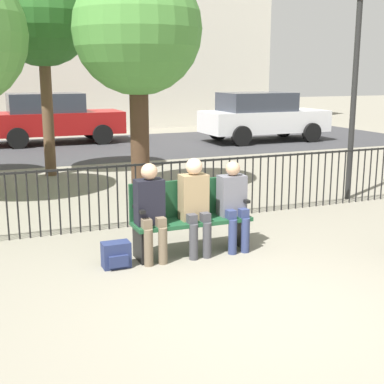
{
  "coord_description": "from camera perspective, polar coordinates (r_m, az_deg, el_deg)",
  "views": [
    {
      "loc": [
        -2.47,
        -4.21,
        2.25
      ],
      "look_at": [
        0.0,
        1.79,
        0.8
      ],
      "focal_mm": 50.0,
      "sensor_mm": 36.0,
      "label": 1
    }
  ],
  "objects": [
    {
      "name": "seated_person_1",
      "position": [
        6.64,
        0.32,
        -1.03
      ],
      "size": [
        0.34,
        0.39,
        1.23
      ],
      "color": "#3D3D42",
      "rests_on": "ground"
    },
    {
      "name": "ground_plane",
      "position": [
        5.37,
        7.47,
        -12.27
      ],
      "size": [
        80.0,
        80.0,
        0.0
      ],
      "primitive_type": "plane",
      "color": "gray"
    },
    {
      "name": "park_bench",
      "position": [
        6.79,
        -0.25,
        -2.45
      ],
      "size": [
        1.51,
        0.45,
        0.92
      ],
      "color": "#194728",
      "rests_on": "ground"
    },
    {
      "name": "backpack",
      "position": [
        6.4,
        -8.09,
        -6.67
      ],
      "size": [
        0.33,
        0.24,
        0.31
      ],
      "color": "navy",
      "rests_on": "ground"
    },
    {
      "name": "street_surface",
      "position": [
        16.55,
        -13.64,
        4.43
      ],
      "size": [
        24.0,
        6.0,
        0.01
      ],
      "color": "#333335",
      "rests_on": "ground"
    },
    {
      "name": "lamp_post",
      "position": [
        9.95,
        17.12,
        13.35
      ],
      "size": [
        0.28,
        0.28,
        3.76
      ],
      "color": "black",
      "rests_on": "ground"
    },
    {
      "name": "fence_railing",
      "position": [
        8.02,
        -4.07,
        0.4
      ],
      "size": [
        9.01,
        0.03,
        0.95
      ],
      "color": "black",
      "rests_on": "ground"
    },
    {
      "name": "tree_1",
      "position": [
        10.14,
        -5.83,
        16.65
      ],
      "size": [
        2.37,
        2.37,
        4.2
      ],
      "color": "#422D1E",
      "rests_on": "ground"
    },
    {
      "name": "tree_3",
      "position": [
        12.29,
        -15.73,
        17.75
      ],
      "size": [
        2.22,
        2.22,
        4.59
      ],
      "color": "brown",
      "rests_on": "ground"
    },
    {
      "name": "seated_person_0",
      "position": [
        6.44,
        -4.44,
        -1.63
      ],
      "size": [
        0.34,
        0.39,
        1.2
      ],
      "color": "brown",
      "rests_on": "ground"
    },
    {
      "name": "parked_car_1",
      "position": [
        18.16,
        7.49,
        8.04
      ],
      "size": [
        4.2,
        1.94,
        1.62
      ],
      "color": "silver",
      "rests_on": "ground"
    },
    {
      "name": "parked_car_0",
      "position": [
        18.0,
        -14.57,
        7.7
      ],
      "size": [
        4.2,
        1.94,
        1.62
      ],
      "color": "maroon",
      "rests_on": "ground"
    },
    {
      "name": "seated_person_2",
      "position": [
        6.86,
        4.44,
        -0.98
      ],
      "size": [
        0.34,
        0.39,
        1.16
      ],
      "color": "navy",
      "rests_on": "ground"
    }
  ]
}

